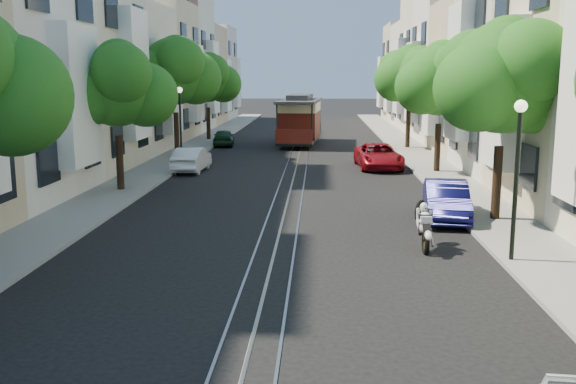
# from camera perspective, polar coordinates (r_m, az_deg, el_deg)

# --- Properties ---
(ground) EXTENTS (200.00, 200.00, 0.00)m
(ground) POSITION_cam_1_polar(r_m,az_deg,el_deg) (40.84, 1.04, 3.44)
(ground) COLOR black
(ground) RESTS_ON ground
(sidewalk_east) EXTENTS (2.50, 80.00, 0.12)m
(sidewalk_east) POSITION_cam_1_polar(r_m,az_deg,el_deg) (41.26, 11.18, 3.40)
(sidewalk_east) COLOR gray
(sidewalk_east) RESTS_ON ground
(sidewalk_west) EXTENTS (2.50, 80.00, 0.12)m
(sidewalk_west) POSITION_cam_1_polar(r_m,az_deg,el_deg) (41.68, -8.99, 3.54)
(sidewalk_west) COLOR gray
(sidewalk_west) RESTS_ON ground
(rail_left) EXTENTS (0.06, 80.00, 0.02)m
(rail_left) POSITION_cam_1_polar(r_m,az_deg,el_deg) (40.86, 0.27, 3.46)
(rail_left) COLOR gray
(rail_left) RESTS_ON ground
(rail_slot) EXTENTS (0.06, 80.00, 0.02)m
(rail_slot) POSITION_cam_1_polar(r_m,az_deg,el_deg) (40.84, 1.04, 3.45)
(rail_slot) COLOR gray
(rail_slot) RESTS_ON ground
(rail_right) EXTENTS (0.06, 80.00, 0.02)m
(rail_right) POSITION_cam_1_polar(r_m,az_deg,el_deg) (40.83, 1.82, 3.45)
(rail_right) COLOR gray
(rail_right) RESTS_ON ground
(lane_line) EXTENTS (0.08, 80.00, 0.01)m
(lane_line) POSITION_cam_1_polar(r_m,az_deg,el_deg) (40.84, 1.04, 3.44)
(lane_line) COLOR tan
(lane_line) RESTS_ON ground
(townhouses_east) EXTENTS (7.75, 72.00, 12.00)m
(townhouses_east) POSITION_cam_1_polar(r_m,az_deg,el_deg) (41.82, 17.82, 10.24)
(townhouses_east) COLOR beige
(townhouses_east) RESTS_ON ground
(townhouses_west) EXTENTS (7.75, 72.00, 11.76)m
(townhouses_west) POSITION_cam_1_polar(r_m,az_deg,el_deg) (42.51, -15.41, 10.21)
(townhouses_west) COLOR silver
(townhouses_west) RESTS_ON ground
(tree_e_b) EXTENTS (4.93, 4.08, 6.68)m
(tree_e_b) POSITION_cam_1_polar(r_m,az_deg,el_deg) (22.34, 18.72, 9.40)
(tree_e_b) COLOR black
(tree_e_b) RESTS_ON ground
(tree_e_c) EXTENTS (4.84, 3.99, 6.52)m
(tree_e_c) POSITION_cam_1_polar(r_m,az_deg,el_deg) (33.06, 13.49, 9.54)
(tree_e_c) COLOR black
(tree_e_c) RESTS_ON ground
(tree_e_d) EXTENTS (5.01, 4.16, 6.85)m
(tree_e_d) POSITION_cam_1_polar(r_m,az_deg,el_deg) (43.92, 10.85, 10.11)
(tree_e_d) COLOR black
(tree_e_d) RESTS_ON ground
(tree_w_b) EXTENTS (4.72, 3.87, 6.27)m
(tree_w_b) POSITION_cam_1_polar(r_m,az_deg,el_deg) (27.80, -14.92, 8.97)
(tree_w_b) COLOR black
(tree_w_b) RESTS_ON ground
(tree_w_c) EXTENTS (5.13, 4.28, 7.09)m
(tree_w_c) POSITION_cam_1_polar(r_m,az_deg,el_deg) (38.43, -9.96, 10.43)
(tree_w_c) COLOR black
(tree_w_c) RESTS_ON ground
(tree_w_d) EXTENTS (4.84, 3.99, 6.52)m
(tree_w_d) POSITION_cam_1_polar(r_m,az_deg,el_deg) (49.22, -7.11, 9.90)
(tree_w_d) COLOR black
(tree_w_d) RESTS_ON ground
(lamp_east) EXTENTS (0.32, 0.32, 4.16)m
(lamp_east) POSITION_cam_1_polar(r_m,az_deg,el_deg) (17.41, 19.74, 3.00)
(lamp_east) COLOR black
(lamp_east) RESTS_ON ground
(lamp_west) EXTENTS (0.32, 0.32, 4.16)m
(lamp_west) POSITION_cam_1_polar(r_m,az_deg,el_deg) (35.40, -9.57, 6.87)
(lamp_west) COLOR black
(lamp_west) RESTS_ON ground
(sportbike_rider) EXTENTS (0.47, 1.78, 1.38)m
(sportbike_rider) POSITION_cam_1_polar(r_m,az_deg,el_deg) (18.55, 11.99, -2.74)
(sportbike_rider) COLOR black
(sportbike_rider) RESTS_ON ground
(cable_car) EXTENTS (3.20, 8.60, 3.24)m
(cable_car) POSITION_cam_1_polar(r_m,az_deg,el_deg) (46.15, 1.07, 6.63)
(cable_car) COLOR black
(cable_car) RESTS_ON ground
(parked_car_e_mid) EXTENTS (1.84, 4.16, 1.33)m
(parked_car_e_mid) POSITION_cam_1_polar(r_m,az_deg,el_deg) (22.62, 13.89, -0.73)
(parked_car_e_mid) COLOR #0D0E45
(parked_car_e_mid) RESTS_ON ground
(parked_car_e_far) EXTENTS (2.49, 4.89, 1.32)m
(parked_car_e_far) POSITION_cam_1_polar(r_m,az_deg,el_deg) (34.54, 8.05, 3.19)
(parked_car_e_far) COLOR maroon
(parked_car_e_far) RESTS_ON ground
(parked_car_w_mid) EXTENTS (1.47, 3.87, 1.26)m
(parked_car_w_mid) POSITION_cam_1_polar(r_m,az_deg,el_deg) (33.45, -8.56, 2.89)
(parked_car_w_mid) COLOR white
(parked_car_w_mid) RESTS_ON ground
(parked_car_w_far) EXTENTS (1.72, 3.61, 1.19)m
(parked_car_w_far) POSITION_cam_1_polar(r_m,az_deg,el_deg) (45.42, -5.74, 4.84)
(parked_car_w_far) COLOR #15351E
(parked_car_w_far) RESTS_ON ground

